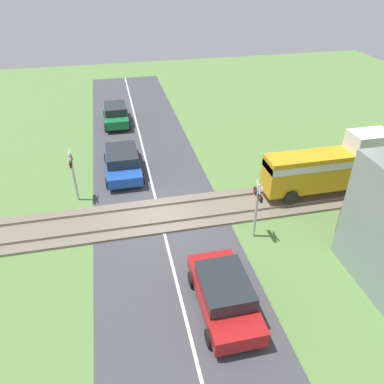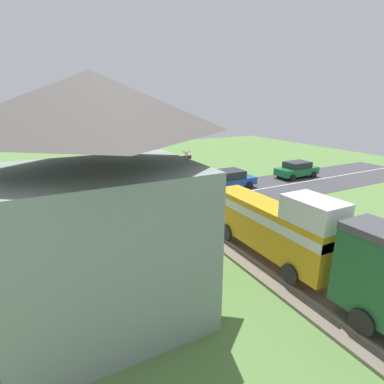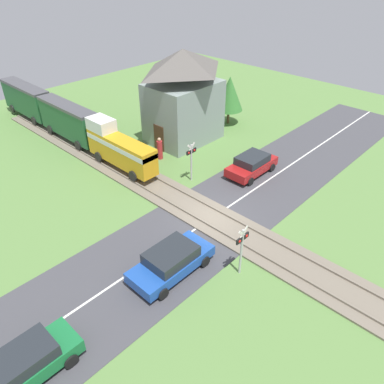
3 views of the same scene
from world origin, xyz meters
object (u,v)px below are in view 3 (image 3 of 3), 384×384
object	(u,v)px
car_far_side	(252,164)
car_behind_queue	(27,363)
crossing_signal_west_approach	(242,245)
pedestrian_by_station	(160,149)
crossing_signal_east_approach	(191,157)
train	(66,119)
car_near_crossing	(171,261)
station_building	(183,98)

from	to	relation	value
car_far_side	car_behind_queue	size ratio (longest dim) A/B	1.04
crossing_signal_west_approach	pedestrian_by_station	world-z (taller)	crossing_signal_west_approach
crossing_signal_east_approach	train	bearing A→B (deg)	101.33
car_near_crossing	train	bearing A→B (deg)	74.82
train	crossing_signal_west_approach	xyz separation A→B (m)	(-2.40, -19.89, -0.03)
car_far_side	station_building	xyz separation A→B (m)	(0.78, 7.60, 2.85)
car_behind_queue	station_building	size ratio (longest dim) A/B	0.53
crossing_signal_west_approach	station_building	bearing A→B (deg)	54.67
train	car_behind_queue	size ratio (longest dim) A/B	5.30
crossing_signal_west_approach	crossing_signal_east_approach	distance (m)	9.25
car_far_side	crossing_signal_west_approach	size ratio (longest dim) A/B	1.43
car_near_crossing	crossing_signal_west_approach	size ratio (longest dim) A/B	1.57
car_behind_queue	pedestrian_by_station	bearing A→B (deg)	31.53
car_far_side	crossing_signal_west_approach	xyz separation A→B (m)	(-8.43, -5.40, 1.08)
train	station_building	bearing A→B (deg)	-45.37
car_far_side	crossing_signal_east_approach	world-z (taller)	crossing_signal_east_approach
car_behind_queue	crossing_signal_west_approach	bearing A→B (deg)	-14.39
crossing_signal_west_approach	station_building	world-z (taller)	station_building
car_behind_queue	crossing_signal_east_approach	size ratio (longest dim) A/B	1.37
crossing_signal_west_approach	car_near_crossing	bearing A→B (deg)	132.60
train	car_near_crossing	xyz separation A→B (m)	(-4.71, -17.38, -1.12)
car_behind_queue	car_near_crossing	bearing A→B (deg)	-0.00
car_near_crossing	car_behind_queue	size ratio (longest dim) A/B	1.14
car_behind_queue	station_building	world-z (taller)	station_building
crossing_signal_east_approach	car_near_crossing	bearing A→B (deg)	-142.83
car_near_crossing	car_far_side	size ratio (longest dim) A/B	1.10
pedestrian_by_station	crossing_signal_east_approach	bearing A→B (deg)	-99.51
crossing_signal_east_approach	station_building	size ratio (longest dim) A/B	0.39
pedestrian_by_station	train	bearing A→B (deg)	110.96
car_far_side	station_building	world-z (taller)	station_building
car_behind_queue	crossing_signal_west_approach	size ratio (longest dim) A/B	1.37
crossing_signal_east_approach	station_building	xyz separation A→B (m)	(4.41, 5.08, 1.76)
train	car_behind_queue	bearing A→B (deg)	-125.09
train	crossing_signal_west_approach	size ratio (longest dim) A/B	7.25
car_far_side	crossing_signal_east_approach	distance (m)	4.54
station_building	car_far_side	bearing A→B (deg)	-95.89
train	car_behind_queue	distance (m)	21.27
train	crossing_signal_west_approach	bearing A→B (deg)	-96.88
train	car_far_side	world-z (taller)	train
train	crossing_signal_east_approach	distance (m)	12.22
crossing_signal_west_approach	train	bearing A→B (deg)	83.12
train	pedestrian_by_station	size ratio (longest dim) A/B	11.88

